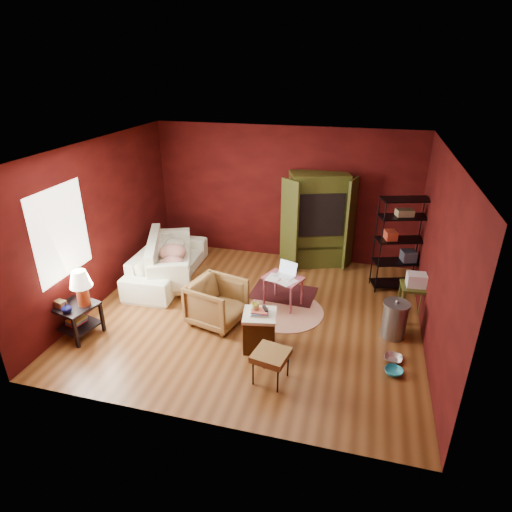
{
  "coord_description": "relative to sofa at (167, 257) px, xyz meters",
  "views": [
    {
      "loc": [
        1.64,
        -6.04,
        3.98
      ],
      "look_at": [
        0.0,
        0.2,
        1.0
      ],
      "focal_mm": 30.0,
      "sensor_mm": 36.0,
      "label": 1
    }
  ],
  "objects": [
    {
      "name": "wire_shelving",
      "position": [
        4.35,
        0.74,
        0.52
      ],
      "size": [
        0.94,
        0.62,
        1.77
      ],
      "rotation": [
        0.0,
        0.0,
        0.3
      ],
      "color": "black",
      "rests_on": "ground"
    },
    {
      "name": "sofa_cushions",
      "position": [
        0.02,
        -0.01,
        -0.06
      ],
      "size": [
        1.38,
        2.02,
        0.79
      ],
      "rotation": [
        0.0,
        0.0,
        0.39
      ],
      "color": "#E7EBCB",
      "rests_on": "sofa"
    },
    {
      "name": "mug",
      "position": [
        2.24,
        -1.73,
        0.27
      ],
      "size": [
        0.14,
        0.12,
        0.12
      ],
      "primitive_type": "imported",
      "rotation": [
        0.0,
        0.0,
        0.26
      ],
      "color": "#DDD96C",
      "rests_on": "hamper"
    },
    {
      "name": "rug_oriental",
      "position": [
        2.34,
        -0.04,
        -0.43
      ],
      "size": [
        1.21,
        0.84,
        0.01
      ],
      "rotation": [
        0.0,
        0.0,
        -0.06
      ],
      "color": "#451215",
      "rests_on": "ground"
    },
    {
      "name": "vase",
      "position": [
        -0.5,
        -2.34,
        0.16
      ],
      "size": [
        0.19,
        0.2,
        0.15
      ],
      "primitive_type": "imported",
      "rotation": [
        0.0,
        0.0,
        0.34
      ],
      "color": "#0C0E3E",
      "rests_on": "side_table"
    },
    {
      "name": "room",
      "position": [
        1.93,
        -0.86,
        0.96
      ],
      "size": [
        5.54,
        5.04,
        2.84
      ],
      "color": "brown",
      "rests_on": "ground"
    },
    {
      "name": "side_table",
      "position": [
        -0.45,
        -2.1,
        0.22
      ],
      "size": [
        0.68,
        0.68,
        1.11
      ],
      "rotation": [
        0.0,
        0.0,
        -0.25
      ],
      "color": "black",
      "rests_on": "ground"
    },
    {
      "name": "pet_bowl_steel",
      "position": [
        4.27,
        -1.55,
        -0.32
      ],
      "size": [
        0.26,
        0.09,
        0.26
      ],
      "primitive_type": "imported",
      "rotation": [
        0.0,
        0.0,
        -0.12
      ],
      "color": "silver",
      "rests_on": "ground"
    },
    {
      "name": "tv_armoire",
      "position": [
        2.73,
        1.41,
        0.57
      ],
      "size": [
        1.45,
        1.11,
        1.95
      ],
      "rotation": [
        0.0,
        0.0,
        0.34
      ],
      "color": "#3C3F12",
      "rests_on": "ground"
    },
    {
      "name": "footstool",
      "position": [
        2.64,
        -2.4,
        -0.05
      ],
      "size": [
        0.52,
        0.52,
        0.46
      ],
      "rotation": [
        0.0,
        0.0,
        -0.19
      ],
      "color": "black",
      "rests_on": "ground"
    },
    {
      "name": "laptop_desk",
      "position": [
        2.41,
        -0.42,
        0.04
      ],
      "size": [
        0.76,
        0.66,
        0.79
      ],
      "rotation": [
        0.0,
        0.0,
        -0.38
      ],
      "color": "#B35161",
      "rests_on": "ground"
    },
    {
      "name": "hamper",
      "position": [
        2.31,
        -1.73,
        -0.14
      ],
      "size": [
        0.56,
        0.56,
        0.68
      ],
      "rotation": [
        0.0,
        0.0,
        0.18
      ],
      "color": "#462B10",
      "rests_on": "ground"
    },
    {
      "name": "sofa",
      "position": [
        0.0,
        0.0,
        0.0
      ],
      "size": [
        0.76,
        2.32,
        0.9
      ],
      "primitive_type": "imported",
      "rotation": [
        0.0,
        0.0,
        1.61
      ],
      "color": "#E7EBCB",
      "rests_on": "ground"
    },
    {
      "name": "pet_bowl_turquoise",
      "position": [
        4.27,
        -1.85,
        -0.32
      ],
      "size": [
        0.26,
        0.1,
        0.25
      ],
      "primitive_type": "imported",
      "rotation": [
        0.0,
        0.0,
        0.08
      ],
      "color": "teal",
      "rests_on": "ground"
    },
    {
      "name": "rug_round",
      "position": [
        2.49,
        -0.65,
        -0.44
      ],
      "size": [
        1.77,
        1.77,
        0.01
      ],
      "rotation": [
        0.0,
        0.0,
        -0.42
      ],
      "color": "beige",
      "rests_on": "ground"
    },
    {
      "name": "armchair",
      "position": [
        1.47,
        -1.24,
        -0.04
      ],
      "size": [
        0.91,
        0.95,
        0.81
      ],
      "primitive_type": "imported",
      "rotation": [
        0.0,
        0.0,
        1.33
      ],
      "color": "black",
      "rests_on": "ground"
    },
    {
      "name": "trash_can",
      "position": [
        4.27,
        -0.92,
        -0.14
      ],
      "size": [
        0.53,
        0.53,
        0.64
      ],
      "rotation": [
        0.0,
        0.0,
        0.36
      ],
      "color": "gray",
      "rests_on": "ground"
    },
    {
      "name": "small_stand",
      "position": [
        4.57,
        -0.35,
        0.19
      ],
      "size": [
        0.46,
        0.46,
        0.86
      ],
      "rotation": [
        0.0,
        0.0,
        0.08
      ],
      "color": "#3C3F12",
      "rests_on": "ground"
    }
  ]
}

